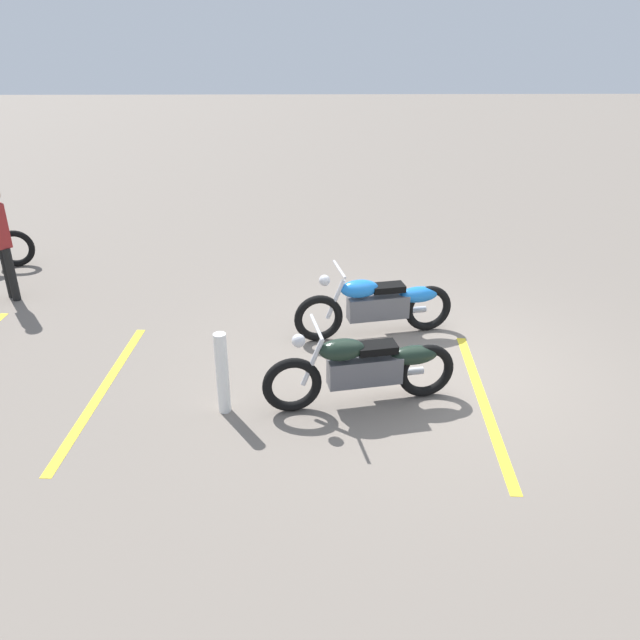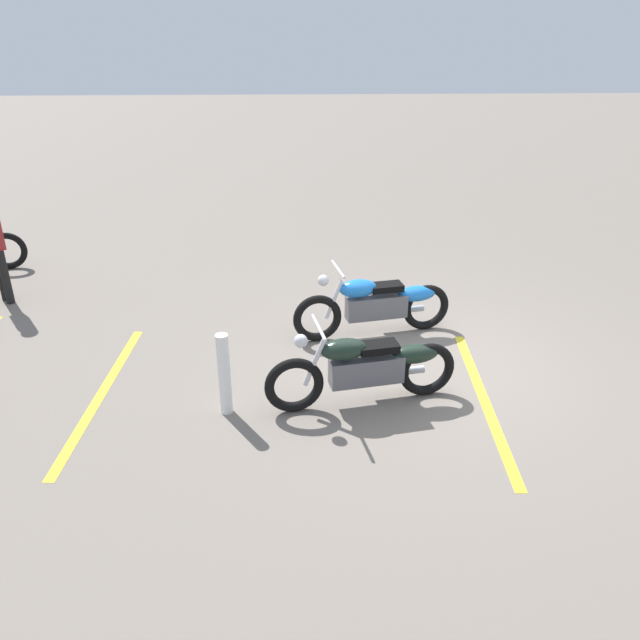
{
  "view_description": "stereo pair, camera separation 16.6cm",
  "coord_description": "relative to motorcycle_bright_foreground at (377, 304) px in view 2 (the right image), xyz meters",
  "views": [
    {
      "loc": [
        1.43,
        7.05,
        4.05
      ],
      "look_at": [
        1.33,
        0.0,
        0.65
      ],
      "focal_mm": 35.83,
      "sensor_mm": 36.0,
      "label": 1
    },
    {
      "loc": [
        1.59,
        7.05,
        4.05
      ],
      "look_at": [
        1.33,
        0.0,
        0.65
      ],
      "focal_mm": 35.83,
      "sensor_mm": 36.0,
      "label": 2
    }
  ],
  "objects": [
    {
      "name": "motorcycle_bright_foreground",
      "position": [
        0.0,
        0.0,
        0.0
      ],
      "size": [
        2.21,
        0.74,
        1.04
      ],
      "rotation": [
        0.0,
        0.0,
        0.19
      ],
      "color": "black",
      "rests_on": "ground"
    },
    {
      "name": "parking_stripe_near",
      "position": [
        -1.06,
        1.73,
        -0.46
      ],
      "size": [
        0.28,
        3.2,
        0.01
      ],
      "primitive_type": "cube",
      "rotation": [
        0.0,
        0.0,
        1.52
      ],
      "color": "yellow",
      "rests_on": "ground"
    },
    {
      "name": "ground_plane",
      "position": [
        -0.51,
        0.87,
        -0.46
      ],
      "size": [
        60.0,
        60.0,
        0.0
      ],
      "primitive_type": "plane",
      "color": "slate"
    },
    {
      "name": "parking_stripe_mid",
      "position": [
        3.42,
        1.41,
        -0.46
      ],
      "size": [
        0.28,
        3.2,
        0.01
      ],
      "primitive_type": "cube",
      "rotation": [
        0.0,
        0.0,
        1.52
      ],
      "color": "yellow",
      "rests_on": "ground"
    },
    {
      "name": "bollard_post",
      "position": [
        1.9,
        1.86,
        0.02
      ],
      "size": [
        0.14,
        0.14,
        0.97
      ],
      "primitive_type": "cylinder",
      "color": "white",
      "rests_on": "ground"
    },
    {
      "name": "motorcycle_dark_foreground",
      "position": [
        0.31,
        1.71,
        0.0
      ],
      "size": [
        2.21,
        0.73,
        1.04
      ],
      "rotation": [
        0.0,
        0.0,
        0.19
      ],
      "color": "black",
      "rests_on": "ground"
    }
  ]
}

